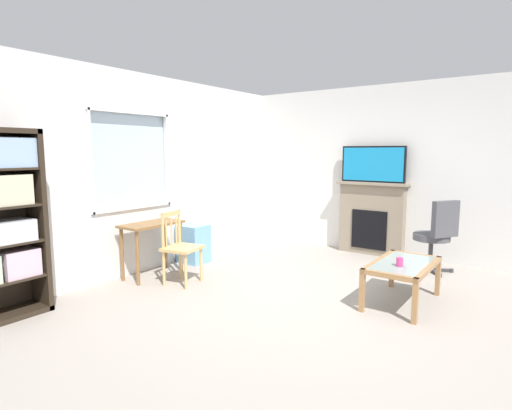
{
  "coord_description": "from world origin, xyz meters",
  "views": [
    {
      "loc": [
        -3.75,
        -2.05,
        1.64
      ],
      "look_at": [
        0.22,
        0.8,
        1.0
      ],
      "focal_mm": 28.71,
      "sensor_mm": 36.0,
      "label": 1
    }
  ],
  "objects_px": {
    "wooden_chair": "(180,247)",
    "fireplace": "(371,218)",
    "tv": "(373,164)",
    "desk_under_window": "(152,233)",
    "sippy_cup": "(400,262)",
    "coffee_table": "(403,269)",
    "plastic_drawer_unit": "(193,244)",
    "office_chair": "(437,233)"
  },
  "relations": [
    {
      "from": "wooden_chair",
      "to": "fireplace",
      "type": "relative_size",
      "value": 0.78
    },
    {
      "from": "wooden_chair",
      "to": "office_chair",
      "type": "height_order",
      "value": "office_chair"
    },
    {
      "from": "fireplace",
      "to": "tv",
      "type": "relative_size",
      "value": 1.15
    },
    {
      "from": "plastic_drawer_unit",
      "to": "sippy_cup",
      "type": "distance_m",
      "value": 3.03
    },
    {
      "from": "desk_under_window",
      "to": "fireplace",
      "type": "distance_m",
      "value": 3.42
    },
    {
      "from": "coffee_table",
      "to": "sippy_cup",
      "type": "distance_m",
      "value": 0.2
    },
    {
      "from": "tv",
      "to": "sippy_cup",
      "type": "height_order",
      "value": "tv"
    },
    {
      "from": "fireplace",
      "to": "sippy_cup",
      "type": "xyz_separation_m",
      "value": [
        -2.07,
        -1.06,
        -0.08
      ]
    },
    {
      "from": "office_chair",
      "to": "sippy_cup",
      "type": "xyz_separation_m",
      "value": [
        -1.57,
        0.02,
        -0.06
      ]
    },
    {
      "from": "wooden_chair",
      "to": "sippy_cup",
      "type": "bearing_deg",
      "value": -72.81
    },
    {
      "from": "desk_under_window",
      "to": "wooden_chair",
      "type": "relative_size",
      "value": 0.91
    },
    {
      "from": "coffee_table",
      "to": "sippy_cup",
      "type": "relative_size",
      "value": 11.33
    },
    {
      "from": "desk_under_window",
      "to": "sippy_cup",
      "type": "relative_size",
      "value": 9.12
    },
    {
      "from": "plastic_drawer_unit",
      "to": "coffee_table",
      "type": "bearing_deg",
      "value": -87.82
    },
    {
      "from": "fireplace",
      "to": "coffee_table",
      "type": "bearing_deg",
      "value": -151.13
    },
    {
      "from": "wooden_chair",
      "to": "tv",
      "type": "height_order",
      "value": "tv"
    },
    {
      "from": "sippy_cup",
      "to": "office_chair",
      "type": "bearing_deg",
      "value": -0.8
    },
    {
      "from": "fireplace",
      "to": "office_chair",
      "type": "relative_size",
      "value": 1.16
    },
    {
      "from": "fireplace",
      "to": "desk_under_window",
      "type": "bearing_deg",
      "value": 145.99
    },
    {
      "from": "plastic_drawer_unit",
      "to": "tv",
      "type": "distance_m",
      "value": 3.03
    },
    {
      "from": "fireplace",
      "to": "tv",
      "type": "xyz_separation_m",
      "value": [
        -0.02,
        0.0,
        0.86
      ]
    },
    {
      "from": "office_chair",
      "to": "sippy_cup",
      "type": "relative_size",
      "value": 11.11
    },
    {
      "from": "wooden_chair",
      "to": "sippy_cup",
      "type": "relative_size",
      "value": 10.0
    },
    {
      "from": "desk_under_window",
      "to": "sippy_cup",
      "type": "distance_m",
      "value": 3.07
    },
    {
      "from": "plastic_drawer_unit",
      "to": "sippy_cup",
      "type": "height_order",
      "value": "plastic_drawer_unit"
    },
    {
      "from": "desk_under_window",
      "to": "tv",
      "type": "xyz_separation_m",
      "value": [
        2.81,
        -1.91,
        0.86
      ]
    },
    {
      "from": "desk_under_window",
      "to": "office_chair",
      "type": "relative_size",
      "value": 0.82
    },
    {
      "from": "coffee_table",
      "to": "plastic_drawer_unit",
      "type": "bearing_deg",
      "value": 92.18
    },
    {
      "from": "tv",
      "to": "sippy_cup",
      "type": "distance_m",
      "value": 2.49
    },
    {
      "from": "tv",
      "to": "plastic_drawer_unit",
      "type": "bearing_deg",
      "value": 135.59
    },
    {
      "from": "coffee_table",
      "to": "wooden_chair",
      "type": "bearing_deg",
      "value": 110.69
    },
    {
      "from": "fireplace",
      "to": "sippy_cup",
      "type": "distance_m",
      "value": 2.33
    },
    {
      "from": "desk_under_window",
      "to": "sippy_cup",
      "type": "height_order",
      "value": "desk_under_window"
    },
    {
      "from": "office_chair",
      "to": "desk_under_window",
      "type": "bearing_deg",
      "value": 127.92
    },
    {
      "from": "fireplace",
      "to": "coffee_table",
      "type": "height_order",
      "value": "fireplace"
    },
    {
      "from": "wooden_chair",
      "to": "sippy_cup",
      "type": "distance_m",
      "value": 2.57
    },
    {
      "from": "wooden_chair",
      "to": "fireplace",
      "type": "distance_m",
      "value": 3.16
    },
    {
      "from": "coffee_table",
      "to": "sippy_cup",
      "type": "height_order",
      "value": "sippy_cup"
    },
    {
      "from": "wooden_chair",
      "to": "sippy_cup",
      "type": "xyz_separation_m",
      "value": [
        0.76,
        -2.46,
        0.03
      ]
    },
    {
      "from": "fireplace",
      "to": "coffee_table",
      "type": "xyz_separation_m",
      "value": [
        -1.91,
        -1.05,
        -0.2
      ]
    },
    {
      "from": "coffee_table",
      "to": "fireplace",
      "type": "bearing_deg",
      "value": 28.87
    },
    {
      "from": "office_chair",
      "to": "coffee_table",
      "type": "height_order",
      "value": "office_chair"
    }
  ]
}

